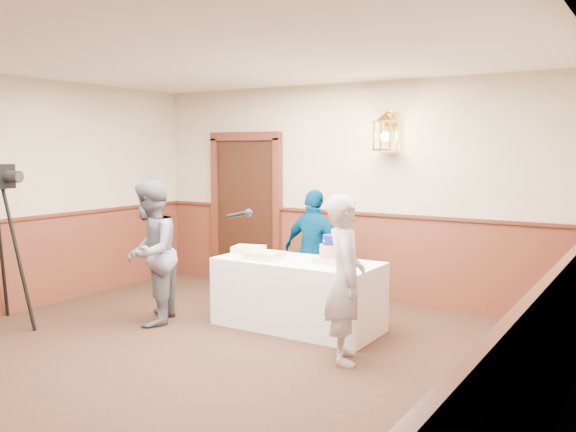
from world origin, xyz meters
name	(u,v)px	position (x,y,z in m)	size (l,w,h in m)	color
ground	(162,379)	(0.00, 0.00, 0.00)	(7.00, 7.00, 0.00)	black
room_shell	(189,197)	(-0.05, 0.45, 1.52)	(6.02, 7.02, 2.81)	tan
display_table	(298,294)	(0.21, 1.90, 0.38)	(1.80, 0.80, 0.75)	white
tiered_cake	(330,252)	(0.58, 1.96, 0.87)	(0.30, 0.30, 0.30)	beige
sheet_cake_yellow	(263,255)	(-0.16, 1.77, 0.79)	(0.39, 0.30, 0.08)	#EFCB8F
sheet_cake_green	(249,249)	(-0.51, 1.99, 0.79)	(0.34, 0.28, 0.08)	#B1EAA5
interviewer	(150,253)	(-1.26, 1.16, 0.80)	(1.55, 0.97, 1.61)	slate
baker	(345,279)	(1.12, 1.22, 0.77)	(0.56, 0.37, 1.54)	#A4A4AB
assistant_p	(315,250)	(-0.01, 2.65, 0.73)	(0.86, 0.36, 1.47)	navy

